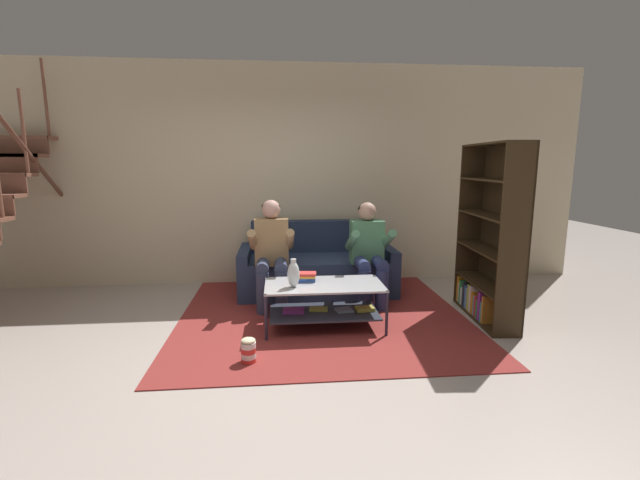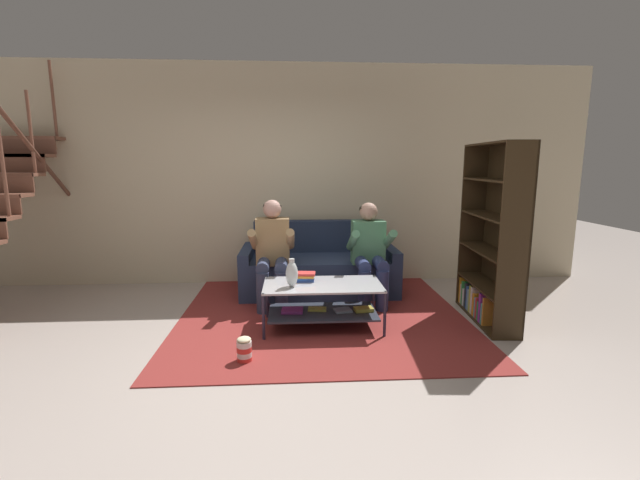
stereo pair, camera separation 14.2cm
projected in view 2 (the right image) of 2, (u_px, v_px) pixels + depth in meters
The scene contains 11 objects.
ground at pixel (274, 358), 3.59m from camera, with size 16.80×16.80×0.00m, color #B5A69D.
back_partition at pixel (280, 176), 5.75m from camera, with size 8.40×0.12×2.90m, color beige.
couch at pixel (319, 268), 5.45m from camera, with size 1.92×0.90×0.87m.
person_seated_left at pixel (272, 249), 4.83m from camera, with size 0.50×0.58×1.21m.
person_seated_right at pixel (370, 249), 4.89m from camera, with size 0.50×0.58×1.17m.
coffee_table at pixel (323, 299), 4.23m from camera, with size 1.16×0.61×0.45m.
area_rug at pixel (321, 310), 4.77m from camera, with size 3.00×3.19×0.01m.
vase at pixel (292, 274), 4.08m from camera, with size 0.12×0.12×0.28m.
book_stack at pixel (304, 277), 4.30m from camera, with size 0.24×0.19×0.09m.
bookshelf at pixel (492, 253), 4.41m from camera, with size 0.37×1.13×1.82m.
popcorn_tub at pixel (244, 349), 3.51m from camera, with size 0.12×0.12×0.22m.
Camera 2 is at (0.18, -3.38, 1.62)m, focal length 24.00 mm.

